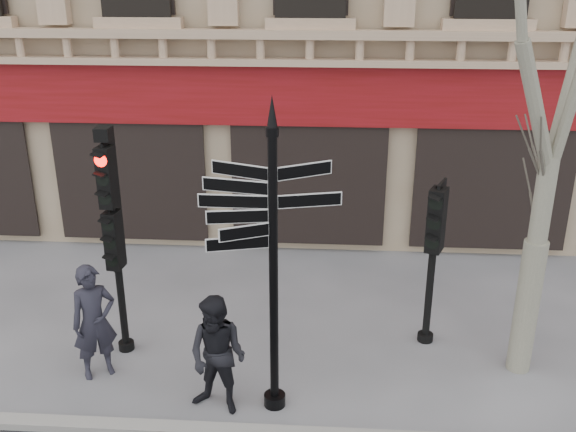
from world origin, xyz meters
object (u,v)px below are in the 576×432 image
Objects in this scene: fingerpost at (273,210)px; traffic_signal_secondary at (434,237)px; pedestrian_a at (94,322)px; traffic_signal_main at (112,216)px; pedestrian_b at (218,356)px.

traffic_signal_secondary is (2.48, 1.94, -1.15)m from fingerpost.
traffic_signal_main is at bearing 39.80° from pedestrian_a.
pedestrian_b is (1.87, -1.47, -1.53)m from traffic_signal_main.
traffic_signal_secondary is 5.62m from pedestrian_a.
traffic_signal_main is 1.37× the size of traffic_signal_secondary.
traffic_signal_main is at bearing -150.47° from traffic_signal_secondary.
fingerpost reaches higher than pedestrian_a.
pedestrian_a is at bearing 164.25° from fingerpost.
fingerpost is at bearing -20.44° from traffic_signal_main.
pedestrian_b is (-0.80, -0.15, -2.21)m from fingerpost.
pedestrian_b is (2.07, -0.75, -0.03)m from pedestrian_a.
traffic_signal_main reaches higher than traffic_signal_secondary.
pedestrian_a is 2.21m from pedestrian_b.
traffic_signal_main is at bearing 160.05° from pedestrian_b.
traffic_signal_main reaches higher than pedestrian_b.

